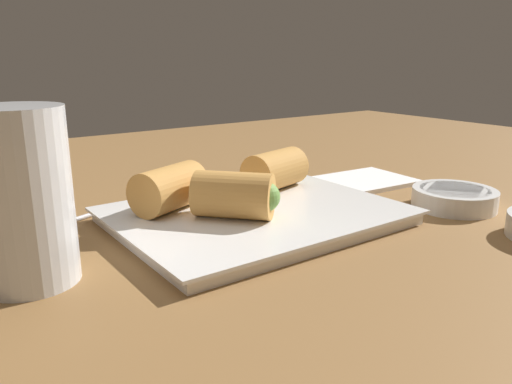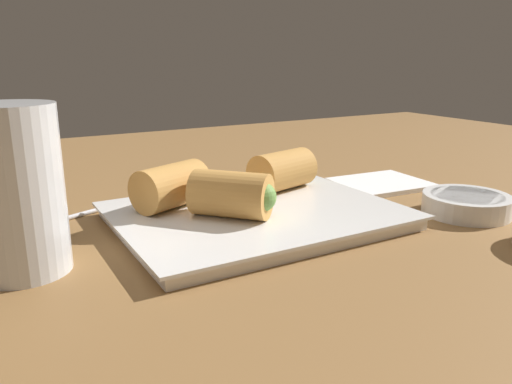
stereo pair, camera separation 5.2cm
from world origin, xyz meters
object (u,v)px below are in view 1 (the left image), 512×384
spoon (151,193)px  napkin (366,180)px  dipping_bowl_near (454,197)px  serving_plate (256,216)px  drinking_glass (22,198)px

spoon → napkin: size_ratio=1.37×
dipping_bowl_near → napkin: bearing=-92.5°
serving_plate → spoon: bearing=-72.4°
napkin → drinking_glass: bearing=7.7°
spoon → drinking_glass: 25.01cm
serving_plate → napkin: bearing=-167.7°
spoon → drinking_glass: size_ratio=1.24×
dipping_bowl_near → drinking_glass: 45.23cm
dipping_bowl_near → drinking_glass: drinking_glass is taller
serving_plate → drinking_glass: drinking_glass is taller
spoon → napkin: (-27.22, 10.63, -0.23)cm
serving_plate → dipping_bowl_near: bearing=157.4°
drinking_glass → dipping_bowl_near: bearing=169.9°
dipping_bowl_near → napkin: 13.96cm
serving_plate → drinking_glass: (22.48, 1.16, 6.05)cm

